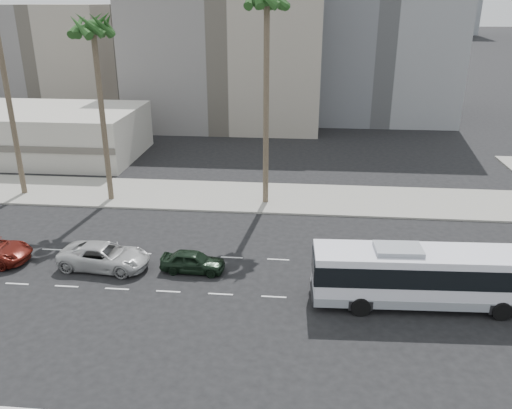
# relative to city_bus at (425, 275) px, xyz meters

# --- Properties ---
(ground) EXTENTS (700.00, 700.00, 0.00)m
(ground) POSITION_rel_city_bus_xyz_m (-5.01, -0.07, -1.78)
(ground) COLOR black
(ground) RESTS_ON ground
(sidewalk_north) EXTENTS (120.00, 7.00, 0.15)m
(sidewalk_north) POSITION_rel_city_bus_xyz_m (-5.01, 15.43, -1.71)
(sidewalk_north) COLOR gray
(sidewalk_north) RESTS_ON ground
(commercial_low) EXTENTS (22.00, 12.16, 5.00)m
(commercial_low) POSITION_rel_city_bus_xyz_m (-35.01, 25.92, 0.71)
(commercial_low) COLOR #B5B0A4
(commercial_low) RESTS_ON ground
(midrise_beige_west) EXTENTS (24.00, 18.00, 18.00)m
(midrise_beige_west) POSITION_rel_city_bus_xyz_m (-17.01, 44.93, 7.22)
(midrise_beige_west) COLOR gray
(midrise_beige_west) RESTS_ON ground
(midrise_gray_center) EXTENTS (20.00, 20.00, 26.00)m
(midrise_gray_center) POSITION_rel_city_bus_xyz_m (2.99, 51.93, 11.22)
(midrise_gray_center) COLOR slate
(midrise_gray_center) RESTS_ON ground
(midrise_beige_far) EXTENTS (18.00, 16.00, 15.00)m
(midrise_beige_far) POSITION_rel_city_bus_xyz_m (-43.01, 49.93, 5.72)
(midrise_beige_far) COLOR gray
(midrise_beige_far) RESTS_ON ground
(city_bus) EXTENTS (11.92, 3.13, 3.40)m
(city_bus) POSITION_rel_city_bus_xyz_m (0.00, 0.00, 0.00)
(city_bus) COLOR silver
(city_bus) RESTS_ON ground
(car_a) EXTENTS (1.75, 3.98, 1.33)m
(car_a) POSITION_rel_city_bus_xyz_m (-13.10, 2.45, -1.12)
(car_a) COLOR black
(car_a) RESTS_ON ground
(car_b) EXTENTS (3.06, 5.76, 1.54)m
(car_b) POSITION_rel_city_bus_xyz_m (-18.60, 2.39, -1.01)
(car_b) COLOR #AFAFAF
(car_b) RESTS_ON ground
(palm_near) EXTENTS (4.98, 4.98, 16.78)m
(palm_near) POSITION_rel_city_bus_xyz_m (-9.61, 14.27, 13.42)
(palm_near) COLOR brown
(palm_near) RESTS_ON ground
(palm_mid) EXTENTS (4.78, 4.78, 14.78)m
(palm_mid) POSITION_rel_city_bus_xyz_m (-22.37, 13.73, 11.51)
(palm_mid) COLOR brown
(palm_mid) RESTS_ON ground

